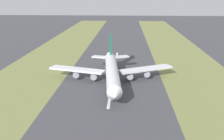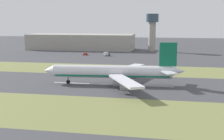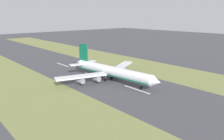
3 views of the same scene
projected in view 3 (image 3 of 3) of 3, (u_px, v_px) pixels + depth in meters
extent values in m
plane|color=#424247|center=(117.00, 83.00, 127.81)|extent=(800.00, 800.00, 0.00)
cube|color=olive|center=(163.00, 70.00, 156.69)|extent=(40.00, 600.00, 0.01)
cube|color=olive|center=(44.00, 103.00, 98.94)|extent=(40.00, 600.00, 0.01)
cube|color=silver|center=(62.00, 65.00, 174.39)|extent=(1.20, 18.00, 0.01)
cube|color=silver|center=(92.00, 75.00, 145.32)|extent=(1.20, 18.00, 0.01)
cube|color=silver|center=(137.00, 90.00, 116.24)|extent=(1.20, 18.00, 0.01)
cylinder|color=silver|center=(112.00, 71.00, 129.22)|extent=(11.05, 56.31, 6.00)
cone|color=silver|center=(156.00, 82.00, 108.92)|extent=(6.31, 5.51, 5.88)
cone|color=silver|center=(79.00, 62.00, 149.66)|extent=(5.62, 6.44, 5.10)
cube|color=#0F6647|center=(112.00, 74.00, 129.62)|extent=(10.55, 54.06, 0.70)
cube|color=silver|center=(122.00, 66.00, 146.58)|extent=(28.54, 18.59, 0.90)
cube|color=silver|center=(81.00, 76.00, 121.91)|extent=(29.50, 14.12, 0.90)
cylinder|color=#93939E|center=(117.00, 73.00, 139.05)|extent=(3.62, 5.07, 3.20)
cylinder|color=#93939E|center=(122.00, 69.00, 147.72)|extent=(3.62, 5.07, 3.20)
cylinder|color=#93939E|center=(96.00, 79.00, 126.36)|extent=(3.62, 5.07, 3.20)
cylinder|color=#93939E|center=(80.00, 81.00, 122.34)|extent=(3.62, 5.07, 3.20)
cube|color=#0F6647|center=(83.00, 52.00, 144.44)|extent=(1.52, 8.04, 11.00)
cube|color=silver|center=(90.00, 62.00, 150.16)|extent=(10.92, 7.98, 0.60)
cube|color=silver|center=(77.00, 65.00, 142.40)|extent=(10.73, 6.51, 0.60)
cylinder|color=#59595E|center=(141.00, 85.00, 115.96)|extent=(0.50, 0.50, 3.20)
cylinder|color=black|center=(141.00, 88.00, 116.35)|extent=(1.06, 1.87, 1.80)
cylinder|color=#59595E|center=(111.00, 76.00, 133.95)|extent=(0.50, 0.50, 3.20)
cylinder|color=black|center=(111.00, 78.00, 134.34)|extent=(1.06, 1.87, 1.80)
cylinder|color=#59595E|center=(105.00, 77.00, 130.29)|extent=(0.50, 0.50, 3.20)
cylinder|color=black|center=(105.00, 80.00, 130.68)|extent=(1.06, 1.87, 1.80)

